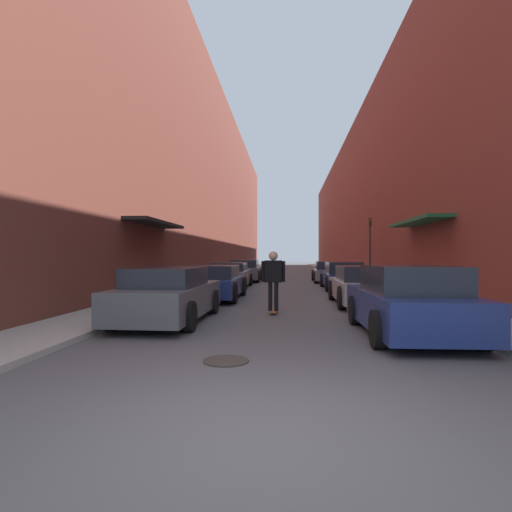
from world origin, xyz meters
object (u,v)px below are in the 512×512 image
at_px(parked_car_left_2, 231,275).
at_px(manhole_cover, 226,361).
at_px(skateboarder, 273,275).
at_px(parked_car_left_0, 169,295).
at_px(parked_car_right_2, 343,276).
at_px(traffic_light, 370,243).
at_px(parked_car_right_3, 329,272).
at_px(parked_car_right_0, 409,302).
at_px(parked_car_right_1, 363,286).
at_px(parked_car_left_1, 214,282).
at_px(parked_car_left_3, 245,271).

xyz_separation_m(parked_car_left_2, manhole_cover, (1.96, -13.87, -0.61)).
distance_m(parked_car_left_2, skateboarder, 9.14).
bearing_deg(parked_car_left_0, manhole_cover, -60.86).
xyz_separation_m(parked_car_left_2, parked_car_right_2, (5.47, -0.57, 0.01)).
relative_size(parked_car_left_2, traffic_light, 1.32).
bearing_deg(parked_car_right_3, manhole_cover, -100.44).
distance_m(parked_car_left_0, parked_car_right_0, 5.48).
relative_size(parked_car_right_1, parked_car_right_2, 0.91).
height_order(parked_car_left_2, skateboarder, skateboarder).
bearing_deg(parked_car_right_3, parked_car_right_2, -88.81).
distance_m(parked_car_left_1, parked_car_left_3, 10.38).
bearing_deg(parked_car_right_3, skateboarder, -102.14).
bearing_deg(parked_car_left_0, parked_car_right_0, -14.18).
relative_size(parked_car_right_0, traffic_light, 1.12).
bearing_deg(parked_car_left_3, parked_car_right_1, -66.06).
relative_size(parked_car_left_3, parked_car_right_1, 0.97).
height_order(parked_car_right_3, traffic_light, traffic_light).
bearing_deg(parked_car_right_3, parked_car_right_1, -90.15).
height_order(parked_car_right_0, parked_car_right_1, parked_car_right_0).
height_order(parked_car_left_3, manhole_cover, parked_car_left_3).
height_order(parked_car_right_0, parked_car_right_3, parked_car_right_0).
bearing_deg(parked_car_right_3, traffic_light, -50.67).
bearing_deg(skateboarder, manhole_cover, -95.86).
height_order(parked_car_left_1, parked_car_left_3, parked_car_left_3).
relative_size(parked_car_left_0, skateboarder, 2.52).
distance_m(parked_car_left_0, parked_car_right_3, 15.90).
bearing_deg(parked_car_right_0, parked_car_right_1, 89.63).
distance_m(parked_car_left_0, parked_car_left_2, 10.34).
bearing_deg(parked_car_left_0, parked_car_left_3, 89.43).
bearing_deg(parked_car_right_0, parked_car_right_3, 89.78).
xyz_separation_m(parked_car_left_1, parked_car_right_2, (5.33, 4.76, 0.01)).
xyz_separation_m(parked_car_left_1, manhole_cover, (1.82, -8.54, -0.61)).
relative_size(parked_car_left_1, parked_car_right_0, 1.11).
xyz_separation_m(parked_car_right_0, parked_car_right_1, (0.03, 5.05, -0.05)).
height_order(skateboarder, manhole_cover, skateboarder).
bearing_deg(parked_car_left_3, parked_car_left_0, -90.57).
bearing_deg(parked_car_right_0, parked_car_left_0, 165.82).
height_order(parked_car_left_3, traffic_light, traffic_light).
relative_size(parked_car_left_0, traffic_light, 1.23).
bearing_deg(parked_car_left_0, parked_car_right_1, 34.73).
distance_m(parked_car_right_3, traffic_light, 3.51).
bearing_deg(parked_car_left_2, parked_car_right_3, 40.74).
xyz_separation_m(parked_car_right_0, traffic_light, (2.01, 13.92, 1.63)).
xyz_separation_m(parked_car_right_2, manhole_cover, (-3.51, -13.30, -0.62)).
xyz_separation_m(parked_car_right_3, traffic_light, (1.95, -2.38, 1.69)).
bearing_deg(parked_car_right_2, traffic_light, 56.72).
distance_m(parked_car_left_1, parked_car_right_3, 11.24).
bearing_deg(parked_car_right_3, parked_car_left_1, -117.70).
xyz_separation_m(parked_car_left_0, skateboarder, (2.49, 1.55, 0.42)).
distance_m(parked_car_left_2, parked_car_right_3, 7.08).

